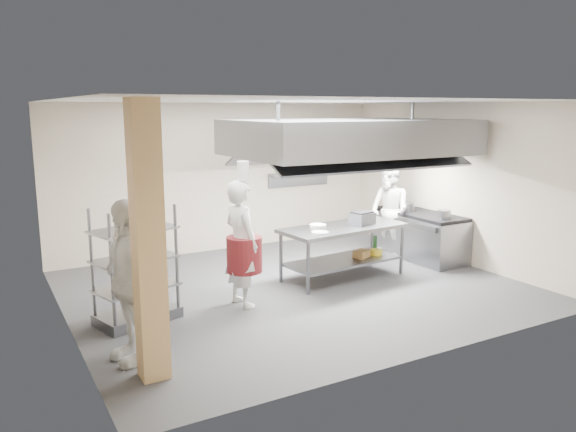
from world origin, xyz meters
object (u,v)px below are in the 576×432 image
island (343,252)px  chef_head (241,244)px  cooking_range (418,236)px  chef_plating (129,281)px  stockpot (408,207)px  griddle (362,218)px  pass_rack (135,265)px  chef_line (389,211)px

island → chef_head: size_ratio=1.18×
cooking_range → island: bearing=-169.2°
chef_head → chef_plating: (-1.90, -1.07, 0.01)m
chef_plating → island: bearing=99.9°
chef_plating → stockpot: bearing=98.7°
chef_head → griddle: (2.50, 0.41, 0.07)m
pass_rack → stockpot: size_ratio=6.32×
chef_line → griddle: chef_line is taller
griddle → stockpot: griddle is taller
island → cooking_range: (2.08, 0.40, -0.04)m
pass_rack → chef_line: (5.23, 1.03, 0.11)m
pass_rack → chef_head: size_ratio=0.86×
chef_line → island: bearing=-65.0°
chef_line → chef_head: bearing=-72.6°
stockpot → griddle: bearing=-159.8°
pass_rack → chef_line: bearing=-5.4°
chef_plating → griddle: 4.64m
island → chef_plating: bearing=-164.9°
island → griddle: griddle is taller
island → stockpot: bearing=11.5°
island → chef_plating: size_ratio=1.17×
griddle → chef_plating: bearing=-175.8°
cooking_range → chef_plating: size_ratio=1.05×
chef_line → griddle: bearing=-58.5°
pass_rack → cooking_range: bearing=-9.6°
chef_line → pass_rack: bearing=-78.4°
island → chef_head: 2.20m
cooking_range → chef_head: (-4.18, -0.80, 0.52)m
cooking_range → chef_line: size_ratio=1.10×
griddle → stockpot: (1.55, 0.57, -0.02)m
chef_line → chef_plating: 6.02m
chef_head → stockpot: 4.17m
cooking_range → chef_head: 4.29m
island → pass_rack: bearing=179.6°
island → stockpot: (1.95, 0.58, 0.53)m
pass_rack → chef_plating: size_ratio=0.84×
pass_rack → cooking_range: size_ratio=0.80×
chef_line → chef_plating: bearing=-68.1°
chef_head → pass_rack: bearing=78.6°
island → chef_head: bearing=-174.3°
pass_rack → chef_plating: 1.24m
cooking_range → griddle: (-1.68, -0.39, 0.59)m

